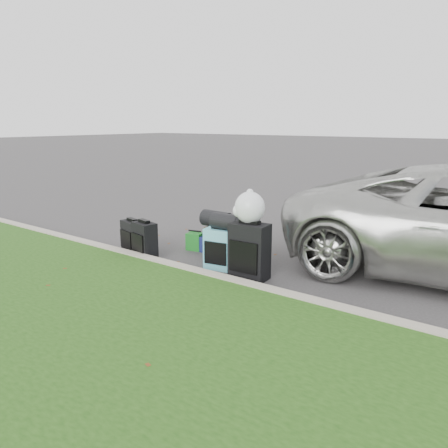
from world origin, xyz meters
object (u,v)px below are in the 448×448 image
Objects in this scene: suitcase_olive at (216,243)px; suitcase_large_black_right at (249,251)px; tote_navy at (207,245)px; suitcase_small_black at (133,237)px; suitcase_teal at (220,249)px; tote_green at (195,241)px; suitcase_large_black_left at (145,241)px.

suitcase_large_black_right is (1.02, -0.53, 0.16)m from suitcase_olive.
suitcase_large_black_right is at bearing -11.71° from suitcase_olive.
tote_navy is (-1.34, 0.68, -0.28)m from suitcase_large_black_right.
suitcase_teal is (1.77, 0.19, 0.04)m from suitcase_small_black.
suitcase_small_black reaches higher than tote_green.
suitcase_teal reaches higher than tote_navy.
suitcase_olive is 0.36m from tote_navy.
suitcase_olive is 1.17m from suitcase_large_black_right.
suitcase_small_black is 1.83× the size of tote_green.
suitcase_teal is 2.09× the size of tote_green.
suitcase_olive is at bearing 52.16° from suitcase_large_black_left.
suitcase_large_black_right is at bearing 16.14° from suitcase_small_black.
suitcase_teal is 0.95m from tote_navy.
suitcase_large_black_left reaches higher than tote_navy.
suitcase_teal is (1.33, 0.32, 0.01)m from suitcase_large_black_left.
suitcase_large_black_left is 0.96× the size of suitcase_teal.
tote_navy is at bearing 50.33° from suitcase_small_black.
suitcase_large_black_right is (1.95, 0.23, 0.11)m from suitcase_large_black_left.
tote_green is at bearing -176.82° from suitcase_olive.
tote_green is 1.15× the size of tote_navy.
tote_navy is (1.05, 0.78, -0.15)m from suitcase_small_black.
suitcase_small_black is 0.87× the size of suitcase_teal.
tote_navy is at bearing 130.82° from suitcase_teal.
suitcase_teal reaches higher than suitcase_large_black_left.
tote_navy is at bearing 68.71° from suitcase_large_black_left.
tote_green is 0.26m from tote_navy.
suitcase_teal reaches higher than tote_green.
suitcase_small_black reaches higher than suitcase_olive.
suitcase_olive is at bearing -21.15° from tote_navy.
suitcase_small_black is 2.10× the size of tote_navy.
suitcase_teal is at bearing -31.16° from suitcase_olive.
tote_green reaches higher than tote_navy.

